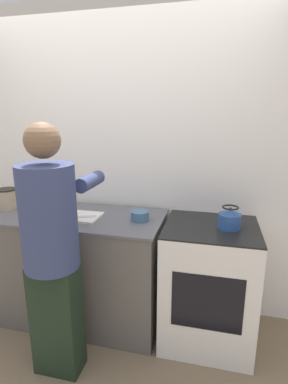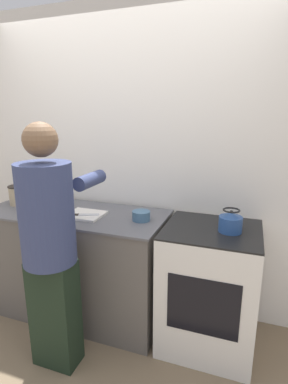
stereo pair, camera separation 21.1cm
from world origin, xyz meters
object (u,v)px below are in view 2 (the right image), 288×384
at_px(kettle, 230,222).
at_px(canister_jar, 18,195).
at_px(knife, 82,215).
at_px(oven, 209,287).
at_px(bowl_prep, 54,198).
at_px(cutting_board, 85,215).
at_px(person, 50,243).

relative_size(kettle, canister_jar, 0.93).
bearing_deg(knife, kettle, -16.85).
distance_m(oven, canister_jar, 1.79).
bearing_deg(bowl_prep, cutting_board, -27.57).
bearing_deg(oven, cutting_board, -177.37).
bearing_deg(bowl_prep, kettle, -7.67).
bearing_deg(kettle, bowl_prep, 172.33).
distance_m(cutting_board, knife, 0.04).
relative_size(oven, knife, 3.69).
height_order(person, kettle, person).
distance_m(oven, kettle, 0.54).
relative_size(knife, kettle, 1.57).
bearing_deg(oven, person, -150.77).
distance_m(kettle, canister_jar, 1.83).
relative_size(cutting_board, kettle, 1.80).
relative_size(oven, canister_jar, 5.36).
distance_m(knife, kettle, 1.12).
bearing_deg(person, knife, 95.09).
relative_size(person, kettle, 10.38).
xyz_separation_m(person, canister_jar, (-0.75, 0.57, 0.11)).
bearing_deg(person, kettle, 25.76).
xyz_separation_m(oven, person, (-0.96, -0.54, 0.44)).
bearing_deg(kettle, oven, 172.17).
height_order(oven, cutting_board, cutting_board).
height_order(person, canister_jar, person).
relative_size(kettle, bowl_prep, 1.19).
bearing_deg(knife, bowl_prep, 128.06).
relative_size(knife, bowl_prep, 1.86).
height_order(cutting_board, knife, knife).
distance_m(oven, cutting_board, 1.10).
bearing_deg(cutting_board, person, -86.13).
height_order(cutting_board, bowl_prep, bowl_prep).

